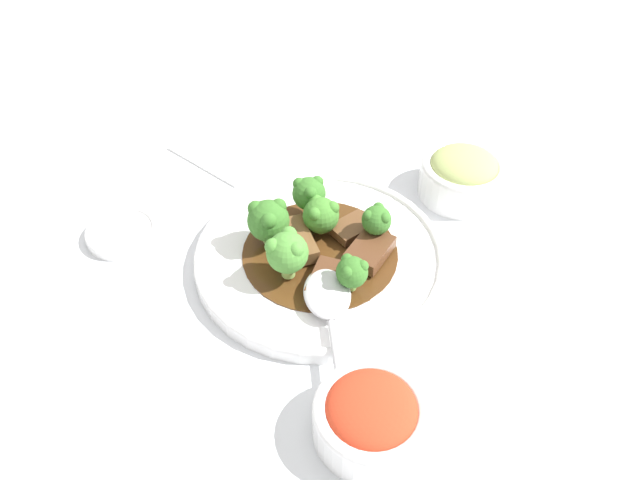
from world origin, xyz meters
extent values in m
plane|color=silver|center=(0.00, 0.00, 0.00)|extent=(4.00, 4.00, 0.00)
cylinder|color=white|center=(0.00, 0.00, 0.01)|extent=(0.28, 0.28, 0.01)
torus|color=white|center=(0.00, 0.00, 0.01)|extent=(0.28, 0.28, 0.01)
cylinder|color=#4C2D14|center=(0.00, 0.00, 0.01)|extent=(0.17, 0.17, 0.00)
cube|color=brown|center=(-0.02, -0.01, 0.03)|extent=(0.07, 0.06, 0.02)
cube|color=#56331E|center=(0.05, 0.03, 0.03)|extent=(0.05, 0.06, 0.02)
cube|color=#56331E|center=(0.04, -0.03, 0.02)|extent=(0.05, 0.06, 0.01)
cube|color=brown|center=(0.01, 0.05, 0.02)|extent=(0.04, 0.05, 0.01)
cylinder|color=#7FA84C|center=(0.03, 0.05, 0.03)|extent=(0.01, 0.01, 0.02)
sphere|color=#387028|center=(0.03, 0.05, 0.05)|extent=(0.03, 0.03, 0.03)
sphere|color=#387028|center=(0.04, 0.05, 0.06)|extent=(0.01, 0.01, 0.01)
sphere|color=#387028|center=(0.03, 0.06, 0.06)|extent=(0.01, 0.01, 0.01)
sphere|color=#387028|center=(0.03, 0.05, 0.06)|extent=(0.01, 0.01, 0.01)
cylinder|color=#7FA84C|center=(-0.02, 0.02, 0.02)|extent=(0.01, 0.01, 0.01)
sphere|color=#427F2D|center=(-0.02, 0.02, 0.04)|extent=(0.04, 0.04, 0.04)
sphere|color=#427F2D|center=(-0.01, 0.03, 0.05)|extent=(0.02, 0.02, 0.02)
sphere|color=#427F2D|center=(-0.03, 0.03, 0.05)|extent=(0.02, 0.02, 0.02)
sphere|color=#427F2D|center=(-0.02, 0.01, 0.05)|extent=(0.02, 0.02, 0.02)
cylinder|color=#8EB756|center=(-0.05, -0.03, 0.03)|extent=(0.02, 0.02, 0.01)
sphere|color=#387028|center=(-0.05, -0.03, 0.05)|extent=(0.05, 0.05, 0.05)
sphere|color=#387028|center=(-0.05, -0.01, 0.06)|extent=(0.02, 0.02, 0.02)
sphere|color=#387028|center=(-0.07, -0.03, 0.06)|extent=(0.02, 0.02, 0.02)
sphere|color=#387028|center=(-0.04, -0.04, 0.06)|extent=(0.02, 0.02, 0.02)
cylinder|color=#8EB756|center=(0.00, -0.05, 0.03)|extent=(0.01, 0.01, 0.02)
sphere|color=#4C8E38|center=(0.00, -0.05, 0.05)|extent=(0.04, 0.04, 0.04)
sphere|color=#4C8E38|center=(-0.01, -0.04, 0.06)|extent=(0.02, 0.02, 0.02)
sphere|color=#4C8E38|center=(-0.01, -0.06, 0.06)|extent=(0.02, 0.02, 0.02)
sphere|color=#4C8E38|center=(0.01, -0.05, 0.06)|extent=(0.02, 0.02, 0.02)
cylinder|color=#7FA84C|center=(0.06, -0.02, 0.02)|extent=(0.01, 0.01, 0.01)
sphere|color=#387028|center=(0.06, -0.02, 0.04)|extent=(0.03, 0.03, 0.03)
sphere|color=#387028|center=(0.05, -0.02, 0.05)|extent=(0.01, 0.01, 0.01)
sphere|color=#387028|center=(0.06, -0.03, 0.05)|extent=(0.01, 0.01, 0.01)
sphere|color=#387028|center=(0.07, -0.01, 0.05)|extent=(0.01, 0.01, 0.01)
cylinder|color=#7FA84C|center=(-0.05, 0.04, 0.03)|extent=(0.01, 0.01, 0.02)
sphere|color=#387028|center=(-0.05, 0.04, 0.05)|extent=(0.04, 0.04, 0.04)
sphere|color=#387028|center=(-0.06, 0.03, 0.06)|extent=(0.01, 0.01, 0.01)
sphere|color=#387028|center=(-0.04, 0.03, 0.06)|extent=(0.01, 0.01, 0.01)
sphere|color=#387028|center=(-0.05, 0.05, 0.06)|extent=(0.01, 0.01, 0.01)
ellipsoid|color=silver|center=(0.05, -0.05, 0.03)|extent=(0.08, 0.08, 0.01)
cylinder|color=silver|center=(0.13, -0.12, 0.02)|extent=(0.11, 0.10, 0.01)
cylinder|color=white|center=(0.17, -0.13, 0.00)|extent=(0.06, 0.06, 0.01)
cylinder|color=white|center=(0.17, -0.13, 0.02)|extent=(0.10, 0.10, 0.04)
torus|color=white|center=(0.17, -0.13, 0.04)|extent=(0.10, 0.10, 0.01)
ellipsoid|color=red|center=(0.17, -0.13, 0.04)|extent=(0.08, 0.08, 0.03)
cylinder|color=white|center=(0.05, 0.21, 0.00)|extent=(0.06, 0.06, 0.01)
cylinder|color=white|center=(0.05, 0.21, 0.02)|extent=(0.10, 0.10, 0.04)
torus|color=white|center=(0.05, 0.21, 0.04)|extent=(0.10, 0.10, 0.01)
ellipsoid|color=#A3B266|center=(0.05, 0.21, 0.04)|extent=(0.08, 0.08, 0.03)
cylinder|color=white|center=(-0.20, -0.12, 0.01)|extent=(0.08, 0.08, 0.01)
torus|color=white|center=(-0.20, -0.12, 0.01)|extent=(0.08, 0.08, 0.01)
cube|color=white|center=(-0.24, 0.07, 0.00)|extent=(0.13, 0.10, 0.01)
camera|label=1|loc=(0.33, -0.36, 0.51)|focal=35.00mm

